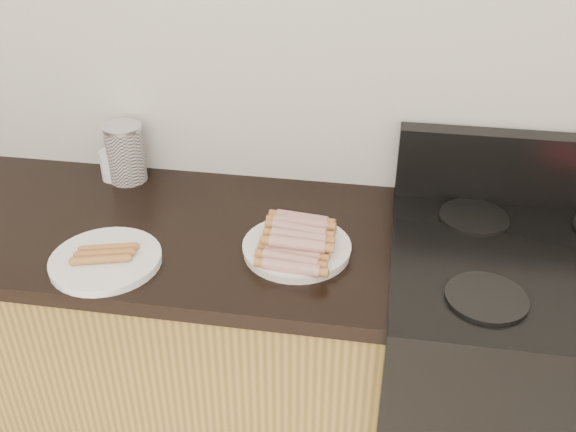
% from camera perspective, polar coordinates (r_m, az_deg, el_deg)
% --- Properties ---
extents(wall_back, '(4.00, 0.04, 2.60)m').
position_cam_1_polar(wall_back, '(1.76, -2.92, 15.06)').
color(wall_back, silver).
rests_on(wall_back, ground).
extents(cabinet_base, '(2.20, 0.59, 0.86)m').
position_cam_1_polar(cabinet_base, '(2.19, -22.55, -10.05)').
color(cabinet_base, olive).
rests_on(cabinet_base, floor).
extents(stove, '(0.76, 0.65, 0.91)m').
position_cam_1_polar(stove, '(1.94, 19.67, -14.85)').
color(stove, black).
rests_on(stove, floor).
extents(stove_panel, '(0.76, 0.06, 0.20)m').
position_cam_1_polar(stove_panel, '(1.84, 21.59, 3.83)').
color(stove_panel, black).
rests_on(stove_panel, stove).
extents(burner_near_left, '(0.18, 0.18, 0.01)m').
position_cam_1_polar(burner_near_left, '(1.48, 17.22, -6.96)').
color(burner_near_left, black).
rests_on(burner_near_left, stove).
extents(burner_far_left, '(0.18, 0.18, 0.01)m').
position_cam_1_polar(burner_far_left, '(1.76, 16.20, -0.07)').
color(burner_far_left, black).
rests_on(burner_far_left, stove).
extents(main_plate, '(0.30, 0.30, 0.02)m').
position_cam_1_polar(main_plate, '(1.57, 0.79, -2.97)').
color(main_plate, white).
rests_on(main_plate, counter_slab).
extents(side_plate, '(0.34, 0.34, 0.02)m').
position_cam_1_polar(side_plate, '(1.60, -15.89, -3.80)').
color(side_plate, silver).
rests_on(side_plate, counter_slab).
extents(hotdog_pile, '(0.14, 0.26, 0.05)m').
position_cam_1_polar(hotdog_pile, '(1.56, 0.79, -2.02)').
color(hotdog_pile, maroon).
rests_on(hotdog_pile, main_plate).
extents(plain_sausages, '(0.13, 0.10, 0.02)m').
position_cam_1_polar(plain_sausages, '(1.58, -15.99, -3.23)').
color(plain_sausages, '#AE5B32').
rests_on(plain_sausages, side_plate).
extents(canister, '(0.11, 0.11, 0.17)m').
position_cam_1_polar(canister, '(1.92, -14.24, 5.44)').
color(canister, white).
rests_on(canister, counter_slab).
extents(mug, '(0.08, 0.08, 0.09)m').
position_cam_1_polar(mug, '(1.95, -15.32, 4.40)').
color(mug, silver).
rests_on(mug, counter_slab).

